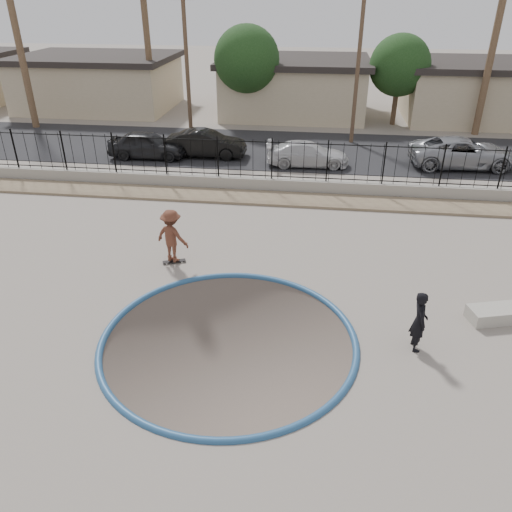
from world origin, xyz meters
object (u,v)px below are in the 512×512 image
object	(u,v)px
videographer	(419,321)
car_a	(148,145)
skater	(172,239)
car_b	(206,144)
skateboard	(174,261)
car_c	(308,154)
car_d	(463,153)
concrete_ledge	(497,314)

from	to	relation	value
videographer	car_a	distance (m)	19.40
skater	car_b	size ratio (longest dim) A/B	0.43
skateboard	car_c	world-z (taller)	car_c
videographer	skateboard	bearing A→B (deg)	59.93
car_d	car_b	bearing A→B (deg)	86.20
videographer	car_d	bearing A→B (deg)	-20.71
car_c	car_d	size ratio (longest dim) A/B	0.79
videographer	concrete_ledge	bearing A→B (deg)	-61.87
skateboard	car_a	xyz separation A→B (m)	(-4.63, 11.40, 0.71)
videographer	car_b	world-z (taller)	videographer
skateboard	concrete_ledge	bearing A→B (deg)	-32.43
skater	skateboard	size ratio (longest dim) A/B	2.32
concrete_ledge	car_d	size ratio (longest dim) A/B	0.29
car_c	car_d	bearing A→B (deg)	-87.66
car_a	car_d	bearing A→B (deg)	-89.29
videographer	car_c	world-z (taller)	videographer
car_c	concrete_ledge	bearing A→B (deg)	-159.41
car_b	car_c	distance (m)	5.72
videographer	car_c	xyz separation A→B (m)	(-3.44, 14.83, -0.20)
skater	car_a	distance (m)	12.31
car_d	skateboard	bearing A→B (deg)	130.73
car_b	car_d	bearing A→B (deg)	-90.42
car_c	skater	bearing A→B (deg)	156.04
videographer	car_a	bearing A→B (deg)	34.72
car_a	car_b	size ratio (longest dim) A/B	0.97
skater	car_c	distance (m)	11.92
car_b	car_d	world-z (taller)	car_d
skater	car_b	bearing A→B (deg)	-63.44
skateboard	car_a	distance (m)	12.33
concrete_ledge	car_b	distance (m)	18.24
car_c	car_d	world-z (taller)	car_d
skateboard	videographer	world-z (taller)	videographer
car_c	skateboard	bearing A→B (deg)	156.04
skateboard	concrete_ledge	xyz separation A→B (m)	(10.09, -2.07, 0.14)
skater	concrete_ledge	size ratio (longest dim) A/B	1.17
skateboard	videographer	xyz separation A→B (m)	(7.59, -3.66, 0.80)
videographer	car_d	size ratio (longest dim) A/B	0.32
car_c	car_d	xyz separation A→B (m)	(8.04, 0.83, 0.13)
skater	car_c	size ratio (longest dim) A/B	0.44
concrete_ledge	car_a	distance (m)	19.96
skateboard	car_c	bearing A→B (deg)	48.78
car_b	videographer	bearing A→B (deg)	-150.26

